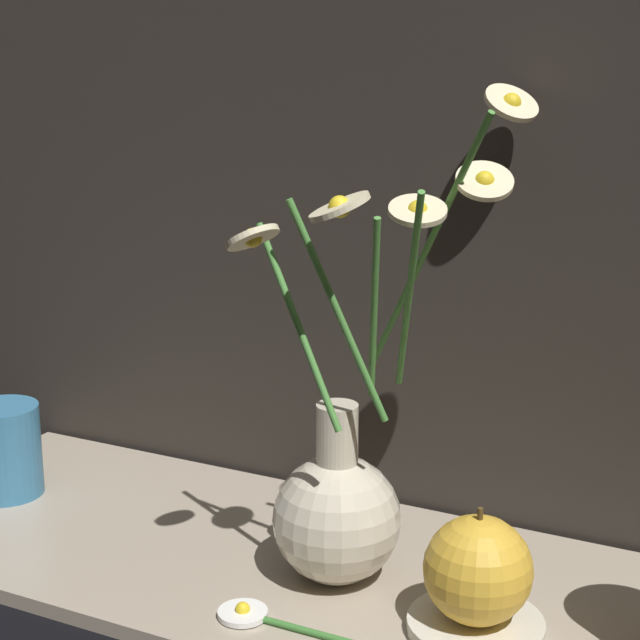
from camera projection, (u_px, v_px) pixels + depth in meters
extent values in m
plane|color=black|center=(311.00, 580.00, 0.84)|extent=(6.00, 6.00, 0.00)
cube|color=tan|center=(311.00, 573.00, 0.84)|extent=(0.76, 0.28, 0.01)
sphere|color=beige|center=(337.00, 519.00, 0.80)|extent=(0.10, 0.10, 0.10)
cylinder|color=beige|center=(337.00, 440.00, 0.79)|extent=(0.03, 0.03, 0.05)
cylinder|color=#4C8E3D|center=(425.00, 253.00, 0.79)|extent=(0.13, 0.09, 0.22)
cylinder|color=beige|center=(511.00, 103.00, 0.79)|extent=(0.05, 0.06, 0.03)
sphere|color=yellow|center=(511.00, 103.00, 0.79)|extent=(0.01, 0.01, 0.01)
cylinder|color=#4C8E3D|center=(299.00, 326.00, 0.74)|extent=(0.08, 0.03, 0.14)
cylinder|color=beige|center=(255.00, 238.00, 0.69)|extent=(0.04, 0.05, 0.02)
sphere|color=yellow|center=(255.00, 238.00, 0.69)|extent=(0.01, 0.01, 0.01)
cylinder|color=#4C8E3D|center=(409.00, 296.00, 0.76)|extent=(0.06, 0.10, 0.17)
cylinder|color=beige|center=(484.00, 181.00, 0.74)|extent=(0.05, 0.05, 0.03)
sphere|color=yellow|center=(484.00, 181.00, 0.74)|extent=(0.01, 0.01, 0.01)
cylinder|color=#4C8E3D|center=(376.00, 310.00, 0.76)|extent=(0.03, 0.06, 0.14)
cylinder|color=beige|center=(418.00, 210.00, 0.74)|extent=(0.05, 0.05, 0.02)
sphere|color=yellow|center=(418.00, 210.00, 0.74)|extent=(0.01, 0.01, 0.01)
cylinder|color=#4C8E3D|center=(338.00, 313.00, 0.73)|extent=(0.07, 0.04, 0.16)
cylinder|color=beige|center=(340.00, 207.00, 0.68)|extent=(0.05, 0.05, 0.02)
sphere|color=yellow|center=(340.00, 207.00, 0.68)|extent=(0.01, 0.01, 0.01)
cylinder|color=teal|center=(1.00, 452.00, 0.95)|extent=(0.06, 0.06, 0.08)
cylinder|color=silver|center=(476.00, 626.00, 0.74)|extent=(0.10, 0.10, 0.01)
sphere|color=gold|center=(478.00, 570.00, 0.73)|extent=(0.08, 0.08, 0.08)
cylinder|color=#4C3819|center=(480.00, 514.00, 0.72)|extent=(0.00, 0.00, 0.01)
cylinder|color=#3D7A33|center=(305.00, 631.00, 0.74)|extent=(0.10, 0.01, 0.01)
cylinder|color=white|center=(243.00, 613.00, 0.76)|extent=(0.04, 0.04, 0.00)
sphere|color=yellow|center=(243.00, 609.00, 0.76)|extent=(0.01, 0.01, 0.01)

